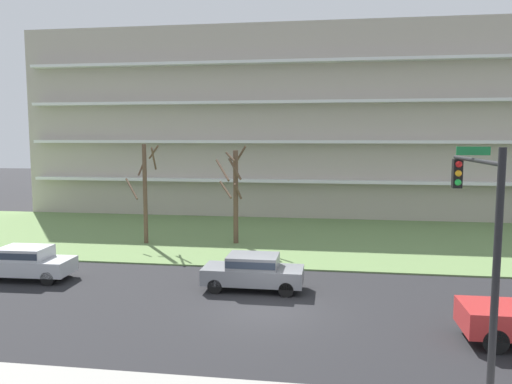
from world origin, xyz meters
name	(u,v)px	position (x,y,z in m)	size (l,w,h in m)	color
ground	(267,310)	(0.00, 0.00, 0.00)	(160.00, 160.00, 0.00)	#232326
grass_lawn_strip	(293,238)	(0.00, 14.00, 0.04)	(80.00, 16.00, 0.08)	#66844C
apartment_building	(305,124)	(0.00, 27.61, 7.93)	(47.71, 12.18, 15.85)	#B2A899
tree_far_left	(145,190)	(-9.06, 10.86, 3.43)	(2.26, 2.26, 6.29)	brown
tree_left	(235,192)	(-3.51, 11.61, 3.32)	(2.02, 2.02, 6.20)	brown
sedan_silver_near_left	(25,261)	(-11.86, 2.50, 0.87)	(4.45, 1.94, 1.57)	#B7BABF
sedan_gray_center_right	(253,270)	(-0.95, 2.50, 0.87)	(4.41, 1.82, 1.57)	slate
traffic_signal_mast	(480,227)	(6.25, -5.17, 4.39)	(0.90, 4.45, 6.50)	black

